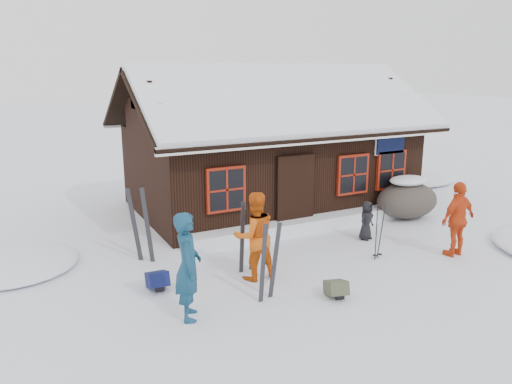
{
  "coord_description": "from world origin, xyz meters",
  "views": [
    {
      "loc": [
        -5.9,
        -8.55,
        4.29
      ],
      "look_at": [
        -0.47,
        2.05,
        1.3
      ],
      "focal_mm": 35.0,
      "sensor_mm": 36.0,
      "label": 1
    }
  ],
  "objects_px": {
    "skier_orange_right": "(458,219)",
    "ski_pair_left": "(269,263)",
    "ski_poles": "(379,232)",
    "backpack_olive": "(336,291)",
    "backpack_blue": "(157,282)",
    "skier_crouched": "(366,220)",
    "skier_teal": "(188,266)",
    "boulder": "(407,199)",
    "skier_orange_left": "(255,236)"
  },
  "relations": [
    {
      "from": "skier_teal",
      "to": "skier_crouched",
      "type": "distance_m",
      "value": 5.74
    },
    {
      "from": "skier_orange_right",
      "to": "ski_pair_left",
      "type": "xyz_separation_m",
      "value": [
        -4.96,
        -0.0,
        -0.16
      ]
    },
    {
      "from": "skier_teal",
      "to": "ski_pair_left",
      "type": "relative_size",
      "value": 1.25
    },
    {
      "from": "skier_orange_right",
      "to": "skier_crouched",
      "type": "bearing_deg",
      "value": -62.64
    },
    {
      "from": "skier_crouched",
      "to": "backpack_olive",
      "type": "height_order",
      "value": "skier_crouched"
    },
    {
      "from": "backpack_blue",
      "to": "backpack_olive",
      "type": "xyz_separation_m",
      "value": [
        2.94,
        -1.91,
        -0.01
      ]
    },
    {
      "from": "skier_orange_right",
      "to": "backpack_blue",
      "type": "distance_m",
      "value": 6.91
    },
    {
      "from": "ski_poles",
      "to": "backpack_blue",
      "type": "relative_size",
      "value": 2.55
    },
    {
      "from": "skier_orange_left",
      "to": "skier_crouched",
      "type": "height_order",
      "value": "skier_orange_left"
    },
    {
      "from": "ski_poles",
      "to": "backpack_blue",
      "type": "bearing_deg",
      "value": 172.08
    },
    {
      "from": "skier_crouched",
      "to": "boulder",
      "type": "xyz_separation_m",
      "value": [
        2.28,
        0.96,
        0.06
      ]
    },
    {
      "from": "backpack_olive",
      "to": "ski_pair_left",
      "type": "bearing_deg",
      "value": 171.71
    },
    {
      "from": "backpack_blue",
      "to": "skier_teal",
      "type": "bearing_deg",
      "value": -79.64
    },
    {
      "from": "skier_crouched",
      "to": "backpack_blue",
      "type": "height_order",
      "value": "skier_crouched"
    },
    {
      "from": "skier_orange_right",
      "to": "ski_pair_left",
      "type": "height_order",
      "value": "skier_orange_right"
    },
    {
      "from": "ski_poles",
      "to": "backpack_olive",
      "type": "height_order",
      "value": "ski_poles"
    },
    {
      "from": "skier_orange_right",
      "to": "backpack_olive",
      "type": "bearing_deg",
      "value": 3.68
    },
    {
      "from": "boulder",
      "to": "ski_pair_left",
      "type": "relative_size",
      "value": 1.23
    },
    {
      "from": "ski_poles",
      "to": "skier_orange_right",
      "type": "bearing_deg",
      "value": -21.3
    },
    {
      "from": "skier_orange_left",
      "to": "backpack_olive",
      "type": "xyz_separation_m",
      "value": [
        0.98,
        -1.51,
        -0.8
      ]
    },
    {
      "from": "ski_pair_left",
      "to": "backpack_blue",
      "type": "distance_m",
      "value": 2.31
    },
    {
      "from": "skier_teal",
      "to": "ski_pair_left",
      "type": "xyz_separation_m",
      "value": [
        1.59,
        0.01,
        -0.24
      ]
    },
    {
      "from": "skier_orange_left",
      "to": "skier_crouched",
      "type": "distance_m",
      "value": 3.76
    },
    {
      "from": "skier_orange_left",
      "to": "skier_orange_right",
      "type": "xyz_separation_m",
      "value": [
        4.77,
        -0.97,
        -0.04
      ]
    },
    {
      "from": "boulder",
      "to": "backpack_blue",
      "type": "bearing_deg",
      "value": -169.71
    },
    {
      "from": "skier_teal",
      "to": "backpack_blue",
      "type": "relative_size",
      "value": 3.69
    },
    {
      "from": "skier_teal",
      "to": "skier_orange_left",
      "type": "relative_size",
      "value": 1.04
    },
    {
      "from": "skier_teal",
      "to": "backpack_olive",
      "type": "distance_m",
      "value": 2.94
    },
    {
      "from": "ski_pair_left",
      "to": "backpack_blue",
      "type": "height_order",
      "value": "ski_pair_left"
    },
    {
      "from": "backpack_olive",
      "to": "ski_poles",
      "type": "bearing_deg",
      "value": 46.97
    },
    {
      "from": "skier_orange_left",
      "to": "backpack_blue",
      "type": "distance_m",
      "value": 2.15
    },
    {
      "from": "skier_orange_right",
      "to": "ski_pair_left",
      "type": "relative_size",
      "value": 1.14
    },
    {
      "from": "ski_poles",
      "to": "boulder",
      "type": "bearing_deg",
      "value": 36.44
    },
    {
      "from": "skier_orange_left",
      "to": "boulder",
      "type": "bearing_deg",
      "value": -158.1
    },
    {
      "from": "boulder",
      "to": "ski_poles",
      "type": "height_order",
      "value": "ski_poles"
    },
    {
      "from": "skier_crouched",
      "to": "backpack_olive",
      "type": "xyz_separation_m",
      "value": [
        -2.65,
        -2.38,
        -0.37
      ]
    },
    {
      "from": "skier_orange_left",
      "to": "ski_poles",
      "type": "distance_m",
      "value": 3.06
    },
    {
      "from": "skier_teal",
      "to": "boulder",
      "type": "xyz_separation_m",
      "value": [
        7.7,
        2.81,
        -0.4
      ]
    },
    {
      "from": "ski_pair_left",
      "to": "backpack_olive",
      "type": "relative_size",
      "value": 3.2
    },
    {
      "from": "ski_pair_left",
      "to": "ski_poles",
      "type": "xyz_separation_m",
      "value": [
        3.23,
        0.68,
        -0.1
      ]
    },
    {
      "from": "boulder",
      "to": "backpack_blue",
      "type": "xyz_separation_m",
      "value": [
        -7.87,
        -1.43,
        -0.42
      ]
    },
    {
      "from": "backpack_blue",
      "to": "boulder",
      "type": "bearing_deg",
      "value": 13.5
    },
    {
      "from": "ski_pair_left",
      "to": "backpack_blue",
      "type": "bearing_deg",
      "value": 139.29
    },
    {
      "from": "skier_teal",
      "to": "backpack_blue",
      "type": "distance_m",
      "value": 1.62
    },
    {
      "from": "skier_teal",
      "to": "skier_crouched",
      "type": "height_order",
      "value": "skier_teal"
    },
    {
      "from": "backpack_olive",
      "to": "boulder",
      "type": "bearing_deg",
      "value": 50.46
    },
    {
      "from": "ski_pair_left",
      "to": "backpack_olive",
      "type": "bearing_deg",
      "value": -27.51
    },
    {
      "from": "skier_teal",
      "to": "skier_crouched",
      "type": "bearing_deg",
      "value": -53.29
    },
    {
      "from": "ski_pair_left",
      "to": "ski_poles",
      "type": "bearing_deg",
      "value": 8.99
    },
    {
      "from": "ski_pair_left",
      "to": "ski_poles",
      "type": "relative_size",
      "value": 1.16
    }
  ]
}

